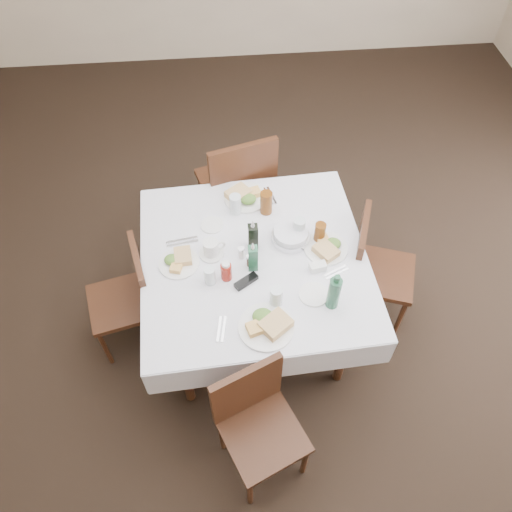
# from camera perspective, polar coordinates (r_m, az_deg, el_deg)

# --- Properties ---
(ground_plane) EXTENTS (7.00, 7.00, 0.00)m
(ground_plane) POSITION_cam_1_polar(r_m,az_deg,el_deg) (3.65, 2.86, -6.37)
(ground_plane) COLOR black
(room_shell) EXTENTS (6.04, 7.04, 2.80)m
(room_shell) POSITION_cam_1_polar(r_m,az_deg,el_deg) (2.38, 4.55, 15.92)
(room_shell) COLOR #C6B297
(room_shell) RESTS_ON ground
(dining_table) EXTENTS (1.41, 1.41, 0.76)m
(dining_table) POSITION_cam_1_polar(r_m,az_deg,el_deg) (3.03, -0.20, -1.07)
(dining_table) COLOR black
(dining_table) RESTS_ON ground
(chair_north) EXTENTS (0.60, 0.60, 1.02)m
(chair_north) POSITION_cam_1_polar(r_m,az_deg,el_deg) (3.66, -2.01, 8.27)
(chair_north) COLOR black
(chair_north) RESTS_ON ground
(chair_south) EXTENTS (0.53, 0.53, 0.85)m
(chair_south) POSITION_cam_1_polar(r_m,az_deg,el_deg) (2.79, -0.03, -17.88)
(chair_south) COLOR black
(chair_south) RESTS_ON ground
(chair_east) EXTENTS (0.53, 0.53, 0.87)m
(chair_east) POSITION_cam_1_polar(r_m,az_deg,el_deg) (3.36, 13.05, -0.91)
(chair_east) COLOR black
(chair_east) RESTS_ON ground
(chair_west) EXTENTS (0.47, 0.47, 0.83)m
(chair_west) POSITION_cam_1_polar(r_m,az_deg,el_deg) (3.27, -14.13, -4.13)
(chair_west) COLOR black
(chair_west) RESTS_ON ground
(meal_north) EXTENTS (0.28, 0.28, 0.06)m
(meal_north) POSITION_cam_1_polar(r_m,az_deg,el_deg) (3.28, -1.32, 6.85)
(meal_north) COLOR white
(meal_north) RESTS_ON dining_table
(meal_south) EXTENTS (0.30, 0.30, 0.07)m
(meal_south) POSITION_cam_1_polar(r_m,az_deg,el_deg) (2.68, 1.31, -7.81)
(meal_south) COLOR white
(meal_south) RESTS_ON dining_table
(meal_east) EXTENTS (0.26, 0.26, 0.06)m
(meal_east) POSITION_cam_1_polar(r_m,az_deg,el_deg) (3.02, 8.09, 0.98)
(meal_east) COLOR white
(meal_east) RESTS_ON dining_table
(meal_west) EXTENTS (0.24, 0.24, 0.05)m
(meal_west) POSITION_cam_1_polar(r_m,az_deg,el_deg) (2.96, -8.84, -0.54)
(meal_west) COLOR white
(meal_west) RESTS_ON dining_table
(side_plate_a) EXTENTS (0.14, 0.14, 0.01)m
(side_plate_a) POSITION_cam_1_polar(r_m,az_deg,el_deg) (3.14, -5.04, 3.55)
(side_plate_a) COLOR white
(side_plate_a) RESTS_ON dining_table
(side_plate_b) EXTENTS (0.17, 0.17, 0.01)m
(side_plate_b) POSITION_cam_1_polar(r_m,az_deg,el_deg) (2.83, 6.60, -4.38)
(side_plate_b) COLOR white
(side_plate_b) RESTS_ON dining_table
(water_n) EXTENTS (0.07, 0.07, 0.14)m
(water_n) POSITION_cam_1_polar(r_m,az_deg,el_deg) (3.17, -2.37, 5.93)
(water_n) COLOR silver
(water_n) RESTS_ON dining_table
(water_s) EXTENTS (0.07, 0.07, 0.13)m
(water_s) POSITION_cam_1_polar(r_m,az_deg,el_deg) (2.73, 2.32, -4.67)
(water_s) COLOR silver
(water_s) RESTS_ON dining_table
(water_e) EXTENTS (0.07, 0.07, 0.14)m
(water_e) POSITION_cam_1_polar(r_m,az_deg,el_deg) (3.04, 4.94, 3.20)
(water_e) COLOR silver
(water_e) RESTS_ON dining_table
(water_w) EXTENTS (0.06, 0.06, 0.12)m
(water_w) POSITION_cam_1_polar(r_m,az_deg,el_deg) (2.83, -5.30, -2.23)
(water_w) COLOR silver
(water_w) RESTS_ON dining_table
(iced_tea_a) EXTENTS (0.08, 0.08, 0.16)m
(iced_tea_a) POSITION_cam_1_polar(r_m,az_deg,el_deg) (3.16, 1.18, 6.12)
(iced_tea_a) COLOR brown
(iced_tea_a) RESTS_ON dining_table
(iced_tea_b) EXTENTS (0.07, 0.07, 0.14)m
(iced_tea_b) POSITION_cam_1_polar(r_m,az_deg,el_deg) (3.03, 7.30, 2.67)
(iced_tea_b) COLOR brown
(iced_tea_b) RESTS_ON dining_table
(bread_basket) EXTENTS (0.23, 0.23, 0.08)m
(bread_basket) POSITION_cam_1_polar(r_m,az_deg,el_deg) (3.04, 3.98, 2.34)
(bread_basket) COLOR silver
(bread_basket) RESTS_ON dining_table
(oil_cruet_dark) EXTENTS (0.06, 0.06, 0.24)m
(oil_cruet_dark) POSITION_cam_1_polar(r_m,az_deg,el_deg) (2.94, -0.36, 2.26)
(oil_cruet_dark) COLOR black
(oil_cruet_dark) RESTS_ON dining_table
(oil_cruet_green) EXTENTS (0.05, 0.05, 0.23)m
(oil_cruet_green) POSITION_cam_1_polar(r_m,az_deg,el_deg) (2.85, -0.36, -0.15)
(oil_cruet_green) COLOR #245A3C
(oil_cruet_green) RESTS_ON dining_table
(ketchup_bottle) EXTENTS (0.06, 0.06, 0.14)m
(ketchup_bottle) POSITION_cam_1_polar(r_m,az_deg,el_deg) (2.83, -3.43, -1.72)
(ketchup_bottle) COLOR maroon
(ketchup_bottle) RESTS_ON dining_table
(salt_shaker) EXTENTS (0.04, 0.04, 0.08)m
(salt_shaker) POSITION_cam_1_polar(r_m,az_deg,el_deg) (2.94, -1.67, 0.38)
(salt_shaker) COLOR white
(salt_shaker) RESTS_ON dining_table
(pepper_shaker) EXTENTS (0.04, 0.04, 0.09)m
(pepper_shaker) POSITION_cam_1_polar(r_m,az_deg,el_deg) (2.90, -0.70, -0.50)
(pepper_shaker) COLOR #402C20
(pepper_shaker) RESTS_ON dining_table
(coffee_mug) EXTENTS (0.16, 0.15, 0.11)m
(coffee_mug) POSITION_cam_1_polar(r_m,az_deg,el_deg) (2.96, -5.11, 0.85)
(coffee_mug) COLOR white
(coffee_mug) RESTS_ON dining_table
(sunglasses) EXTENTS (0.15, 0.12, 0.03)m
(sunglasses) POSITION_cam_1_polar(r_m,az_deg,el_deg) (2.85, -1.13, -2.90)
(sunglasses) COLOR black
(sunglasses) RESTS_ON dining_table
(green_bottle) EXTENTS (0.07, 0.07, 0.26)m
(green_bottle) POSITION_cam_1_polar(r_m,az_deg,el_deg) (2.71, 8.90, -4.15)
(green_bottle) COLOR #245A3C
(green_bottle) RESTS_ON dining_table
(sugar_caddy) EXTENTS (0.10, 0.07, 0.05)m
(sugar_caddy) POSITION_cam_1_polar(r_m,az_deg,el_deg) (2.92, 7.07, -1.22)
(sugar_caddy) COLOR white
(sugar_caddy) RESTS_ON dining_table
(cutlery_n) EXTENTS (0.08, 0.17, 0.01)m
(cutlery_n) POSITION_cam_1_polar(r_m,az_deg,el_deg) (3.31, 1.60, 6.89)
(cutlery_n) COLOR silver
(cutlery_n) RESTS_ON dining_table
(cutlery_s) EXTENTS (0.06, 0.16, 0.01)m
(cutlery_s) POSITION_cam_1_polar(r_m,az_deg,el_deg) (2.70, -3.97, -8.32)
(cutlery_s) COLOR silver
(cutlery_s) RESTS_ON dining_table
(cutlery_e) EXTENTS (0.16, 0.10, 0.01)m
(cutlery_e) POSITION_cam_1_polar(r_m,az_deg,el_deg) (2.94, 9.13, -1.84)
(cutlery_e) COLOR silver
(cutlery_e) RESTS_ON dining_table
(cutlery_w) EXTENTS (0.20, 0.08, 0.01)m
(cutlery_w) POSITION_cam_1_polar(r_m,az_deg,el_deg) (3.07, -8.43, 1.61)
(cutlery_w) COLOR silver
(cutlery_w) RESTS_ON dining_table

